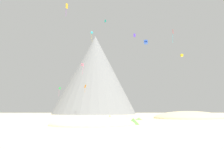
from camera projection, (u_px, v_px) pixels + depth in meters
The scene contains 19 objects.
ground_plane at pixel (129, 124), 31.93m from camera, with size 400.00×400.00×0.00m, color beige.
dune_foreground_left at pixel (188, 118), 58.55m from camera, with size 23.40×18.89×4.05m, color #C6B284.
dune_foreground_right at pixel (93, 124), 31.86m from camera, with size 14.67×13.58×2.45m, color beige.
dune_midground at pixel (8, 124), 33.22m from camera, with size 27.95×19.76×2.23m, color beige.
bush_scatter_east at pixel (139, 119), 46.77m from camera, with size 1.67×1.67×0.56m, color #668C4C.
bush_far_right at pixel (117, 122), 29.45m from camera, with size 1.01×1.01×0.82m, color #568442.
bush_far_left at pixel (110, 117), 52.98m from camera, with size 1.37×1.37×0.99m, color #668C4C.
bush_near_right at pixel (133, 121), 30.62m from camera, with size 1.91×1.91×1.01m, color #568442.
rock_massif at pixel (96, 79), 132.36m from camera, with size 62.66×62.90×52.58m.
kite_cyan_high at pixel (92, 33), 96.97m from camera, with size 1.30×0.74×5.14m.
kite_yellow_mid at pixel (182, 55), 74.79m from camera, with size 0.89×0.91×0.88m.
kite_pink_mid at pixel (82, 65), 77.69m from camera, with size 1.16×1.18×4.86m.
kite_gold_high at pixel (67, 7), 61.41m from camera, with size 0.59×0.84×4.27m.
kite_orange_low at pixel (86, 86), 82.62m from camera, with size 1.33×1.64×3.52m.
kite_red_high at pixel (173, 33), 70.24m from camera, with size 0.59×0.94×4.92m.
kite_indigo_mid at pixel (135, 35), 62.97m from camera, with size 0.83×0.61×1.38m.
kite_blue_mid at pixel (146, 42), 67.57m from camera, with size 1.50×1.51×1.28m.
kite_green_low at pixel (60, 89), 87.19m from camera, with size 0.74×0.92×4.02m.
kite_teal_high at pixel (105, 21), 68.37m from camera, with size 0.64×0.42×0.87m.
Camera 1 is at (-4.85, -32.59, 2.05)m, focal length 32.07 mm.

